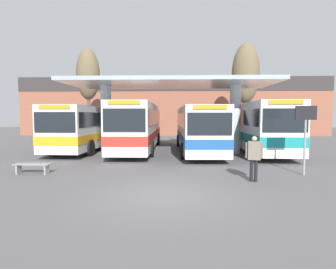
{
  "coord_description": "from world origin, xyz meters",
  "views": [
    {
      "loc": [
        0.44,
        -8.34,
        2.58
      ],
      "look_at": [
        0.0,
        5.26,
        1.6
      ],
      "focal_mm": 28.0,
      "sensor_mm": 36.0,
      "label": 1
    }
  ],
  "objects_px": {
    "waiting_bench_near_pillar": "(32,166)",
    "poplar_tree_behind_left": "(88,75)",
    "transit_bus_right_bay": "(197,127)",
    "transit_bus_left_bay": "(88,126)",
    "transit_bus_center_bay": "(139,125)",
    "transit_bus_far_right_bay": "(255,125)",
    "poplar_tree_behind_right": "(246,74)",
    "parked_car_street": "(124,129)",
    "pedestrian_waiting": "(254,154)",
    "info_sign_platform": "(305,126)"
  },
  "relations": [
    {
      "from": "info_sign_platform",
      "to": "parked_car_street",
      "type": "distance_m",
      "value": 22.84
    },
    {
      "from": "transit_bus_left_bay",
      "to": "pedestrian_waiting",
      "type": "bearing_deg",
      "value": 138.09
    },
    {
      "from": "transit_bus_right_bay",
      "to": "pedestrian_waiting",
      "type": "xyz_separation_m",
      "value": [
        1.51,
        -8.69,
        -0.67
      ]
    },
    {
      "from": "transit_bus_far_right_bay",
      "to": "waiting_bench_near_pillar",
      "type": "relative_size",
      "value": 7.28
    },
    {
      "from": "transit_bus_far_right_bay",
      "to": "waiting_bench_near_pillar",
      "type": "bearing_deg",
      "value": 35.16
    },
    {
      "from": "transit_bus_center_bay",
      "to": "poplar_tree_behind_left",
      "type": "distance_m",
      "value": 10.46
    },
    {
      "from": "transit_bus_center_bay",
      "to": "transit_bus_right_bay",
      "type": "bearing_deg",
      "value": 167.1
    },
    {
      "from": "transit_bus_left_bay",
      "to": "transit_bus_right_bay",
      "type": "height_order",
      "value": "transit_bus_left_bay"
    },
    {
      "from": "poplar_tree_behind_right",
      "to": "parked_car_street",
      "type": "distance_m",
      "value": 14.97
    },
    {
      "from": "transit_bus_far_right_bay",
      "to": "parked_car_street",
      "type": "relative_size",
      "value": 2.44
    },
    {
      "from": "transit_bus_left_bay",
      "to": "pedestrian_waiting",
      "type": "xyz_separation_m",
      "value": [
        9.72,
        -9.39,
        -0.71
      ]
    },
    {
      "from": "transit_bus_right_bay",
      "to": "transit_bus_far_right_bay",
      "type": "relative_size",
      "value": 0.98
    },
    {
      "from": "pedestrian_waiting",
      "to": "transit_bus_right_bay",
      "type": "bearing_deg",
      "value": 110.55
    },
    {
      "from": "poplar_tree_behind_left",
      "to": "pedestrian_waiting",
      "type": "bearing_deg",
      "value": -53.93
    },
    {
      "from": "poplar_tree_behind_left",
      "to": "transit_bus_far_right_bay",
      "type": "bearing_deg",
      "value": -26.84
    },
    {
      "from": "transit_bus_left_bay",
      "to": "transit_bus_far_right_bay",
      "type": "distance_m",
      "value": 12.44
    },
    {
      "from": "transit_bus_far_right_bay",
      "to": "parked_car_street",
      "type": "height_order",
      "value": "transit_bus_far_right_bay"
    },
    {
      "from": "transit_bus_far_right_bay",
      "to": "pedestrian_waiting",
      "type": "distance_m",
      "value": 9.52
    },
    {
      "from": "transit_bus_left_bay",
      "to": "waiting_bench_near_pillar",
      "type": "distance_m",
      "value": 8.48
    },
    {
      "from": "transit_bus_center_bay",
      "to": "transit_bus_far_right_bay",
      "type": "height_order",
      "value": "transit_bus_center_bay"
    },
    {
      "from": "transit_bus_right_bay",
      "to": "info_sign_platform",
      "type": "xyz_separation_m",
      "value": [
        4.03,
        -7.49,
        0.38
      ]
    },
    {
      "from": "transit_bus_center_bay",
      "to": "poplar_tree_behind_left",
      "type": "xyz_separation_m",
      "value": [
        -6.19,
        6.93,
        4.81
      ]
    },
    {
      "from": "waiting_bench_near_pillar",
      "to": "info_sign_platform",
      "type": "xyz_separation_m",
      "value": [
        11.92,
        0.15,
        1.8
      ]
    },
    {
      "from": "transit_bus_far_right_bay",
      "to": "poplar_tree_behind_right",
      "type": "relative_size",
      "value": 1.18
    },
    {
      "from": "transit_bus_right_bay",
      "to": "transit_bus_left_bay",
      "type": "bearing_deg",
      "value": -6.69
    },
    {
      "from": "poplar_tree_behind_right",
      "to": "transit_bus_far_right_bay",
      "type": "bearing_deg",
      "value": -98.79
    },
    {
      "from": "poplar_tree_behind_left",
      "to": "parked_car_street",
      "type": "distance_m",
      "value": 7.53
    },
    {
      "from": "poplar_tree_behind_left",
      "to": "poplar_tree_behind_right",
      "type": "bearing_deg",
      "value": -0.44
    },
    {
      "from": "transit_bus_far_right_bay",
      "to": "poplar_tree_behind_left",
      "type": "bearing_deg",
      "value": -25.23
    },
    {
      "from": "transit_bus_center_bay",
      "to": "parked_car_street",
      "type": "relative_size",
      "value": 2.56
    },
    {
      "from": "waiting_bench_near_pillar",
      "to": "poplar_tree_behind_left",
      "type": "distance_m",
      "value": 16.98
    },
    {
      "from": "info_sign_platform",
      "to": "poplar_tree_behind_right",
      "type": "relative_size",
      "value": 0.31
    },
    {
      "from": "waiting_bench_near_pillar",
      "to": "poplar_tree_behind_left",
      "type": "bearing_deg",
      "value": 99.72
    },
    {
      "from": "waiting_bench_near_pillar",
      "to": "parked_car_street",
      "type": "relative_size",
      "value": 0.33
    },
    {
      "from": "transit_bus_left_bay",
      "to": "transit_bus_center_bay",
      "type": "relative_size",
      "value": 0.84
    },
    {
      "from": "transit_bus_left_bay",
      "to": "pedestrian_waiting",
      "type": "height_order",
      "value": "transit_bus_left_bay"
    },
    {
      "from": "transit_bus_center_bay",
      "to": "waiting_bench_near_pillar",
      "type": "relative_size",
      "value": 7.66
    },
    {
      "from": "transit_bus_left_bay",
      "to": "transit_bus_right_bay",
      "type": "distance_m",
      "value": 8.24
    },
    {
      "from": "transit_bus_far_right_bay",
      "to": "poplar_tree_behind_right",
      "type": "height_order",
      "value": "poplar_tree_behind_right"
    },
    {
      "from": "transit_bus_right_bay",
      "to": "transit_bus_far_right_bay",
      "type": "distance_m",
      "value": 4.25
    },
    {
      "from": "transit_bus_right_bay",
      "to": "info_sign_platform",
      "type": "distance_m",
      "value": 8.51
    },
    {
      "from": "parked_car_street",
      "to": "transit_bus_center_bay",
      "type": "bearing_deg",
      "value": -71.6
    },
    {
      "from": "transit_bus_right_bay",
      "to": "waiting_bench_near_pillar",
      "type": "bearing_deg",
      "value": 42.28
    },
    {
      "from": "transit_bus_left_bay",
      "to": "transit_bus_center_bay",
      "type": "bearing_deg",
      "value": -174.26
    },
    {
      "from": "transit_bus_far_right_bay",
      "to": "parked_car_street",
      "type": "xyz_separation_m",
      "value": [
        -12.04,
        11.61,
        -0.87
      ]
    },
    {
      "from": "info_sign_platform",
      "to": "pedestrian_waiting",
      "type": "height_order",
      "value": "info_sign_platform"
    },
    {
      "from": "info_sign_platform",
      "to": "transit_bus_right_bay",
      "type": "bearing_deg",
      "value": 118.26
    },
    {
      "from": "transit_bus_left_bay",
      "to": "transit_bus_far_right_bay",
      "type": "relative_size",
      "value": 0.89
    },
    {
      "from": "waiting_bench_near_pillar",
      "to": "poplar_tree_behind_right",
      "type": "xyz_separation_m",
      "value": [
        13.26,
        15.39,
        6.39
      ]
    },
    {
      "from": "waiting_bench_near_pillar",
      "to": "parked_car_street",
      "type": "distance_m",
      "value": 19.66
    }
  ]
}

